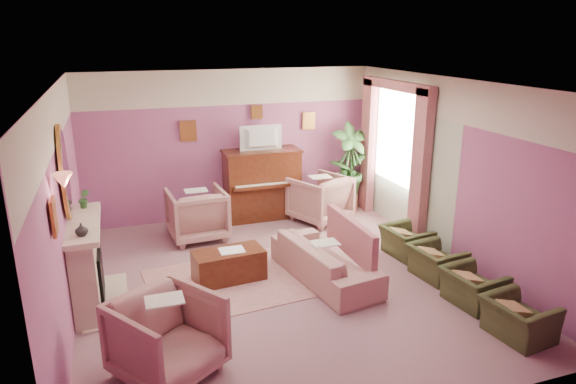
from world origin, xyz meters
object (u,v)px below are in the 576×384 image
object	(u,v)px
sofa	(325,254)
floral_armchair_right	(320,196)
floral_armchair_front	(167,333)
olive_chair_c	(436,257)
olive_chair_b	(473,282)
piano	(262,185)
floral_armchair_left	(197,212)
coffee_table	(229,265)
olive_chair_d	(406,237)
television	(262,136)
olive_chair_a	(519,313)
side_table	(344,192)

from	to	relation	value
sofa	floral_armchair_right	distance (m)	2.43
floral_armchair_front	olive_chair_c	world-z (taller)	floral_armchair_front
floral_armchair_front	olive_chair_b	xyz separation A→B (m)	(3.93, 0.19, -0.17)
piano	floral_armchair_left	size ratio (longest dim) A/B	1.44
floral_armchair_front	coffee_table	bearing A→B (deg)	60.88
floral_armchair_left	floral_armchair_right	size ratio (longest dim) A/B	1.00
sofa	olive_chair_d	distance (m)	1.59
television	olive_chair_b	bearing A→B (deg)	-67.66
floral_armchair_front	olive_chair_a	distance (m)	3.99
piano	floral_armchair_left	world-z (taller)	piano
television	floral_armchair_front	size ratio (longest dim) A/B	0.82
television	olive_chair_d	distance (m)	3.21
floral_armchair_front	side_table	world-z (taller)	floral_armchair_front
coffee_table	floral_armchair_left	world-z (taller)	floral_armchair_left
floral_armchair_right	side_table	xyz separation A→B (m)	(0.75, 0.51, -0.14)
floral_armchair_front	olive_chair_b	distance (m)	3.94
olive_chair_b	olive_chair_d	bearing A→B (deg)	90.00
floral_armchair_left	side_table	bearing A→B (deg)	11.45
television	olive_chair_d	size ratio (longest dim) A/B	1.10
floral_armchair_left	side_table	size ratio (longest dim) A/B	1.39
coffee_table	floral_armchair_front	bearing A→B (deg)	-119.12
olive_chair_a	olive_chair_c	distance (m)	1.64
television	olive_chair_c	size ratio (longest dim) A/B	1.10
floral_armchair_left	floral_armchair_right	world-z (taller)	same
olive_chair_d	piano	bearing A→B (deg)	124.02
olive_chair_b	olive_chair_c	xyz separation A→B (m)	(0.00, 0.82, 0.00)
coffee_table	olive_chair_b	size ratio (longest dim) A/B	1.37
floral_armchair_left	olive_chair_a	distance (m)	5.24
coffee_table	floral_armchair_front	distance (m)	2.20
floral_armchair_right	olive_chair_a	size ratio (longest dim) A/B	1.34
television	olive_chair_c	xyz separation A→B (m)	(1.67, -3.24, -1.28)
coffee_table	olive_chair_c	distance (m)	3.01
piano	coffee_table	world-z (taller)	piano
floral_armchair_left	olive_chair_b	world-z (taller)	floral_armchair_left
television	side_table	distance (m)	2.12
olive_chair_a	olive_chair_b	bearing A→B (deg)	90.00
olive_chair_d	floral_armchair_left	bearing A→B (deg)	149.12
floral_armchair_left	side_table	xyz separation A→B (m)	(3.08, 0.62, -0.14)
floral_armchair_front	olive_chair_b	bearing A→B (deg)	2.80
floral_armchair_left	floral_armchair_front	bearing A→B (deg)	-103.93
floral_armchair_right	olive_chair_c	xyz separation A→B (m)	(0.70, -2.75, -0.17)
coffee_table	floral_armchair_right	xyz separation A→B (m)	(2.17, 1.85, 0.26)
olive_chair_c	floral_armchair_front	bearing A→B (deg)	-165.57
floral_armchair_front	olive_chair_a	xyz separation A→B (m)	(3.93, -0.63, -0.17)
floral_armchair_left	floral_armchair_front	xyz separation A→B (m)	(-0.90, -3.64, 0.00)
olive_chair_d	olive_chair_a	bearing A→B (deg)	-90.00
television	olive_chair_c	distance (m)	3.87
olive_chair_d	coffee_table	bearing A→B (deg)	178.41
sofa	olive_chair_a	bearing A→B (deg)	-53.68
side_table	piano	bearing A→B (deg)	178.67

